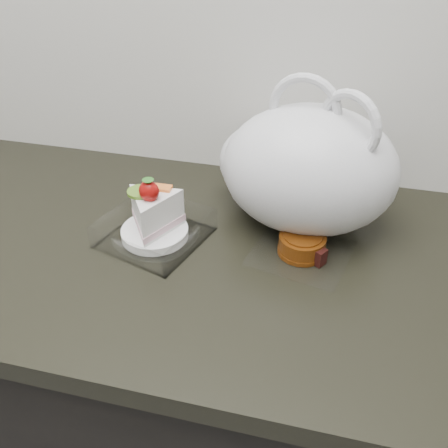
% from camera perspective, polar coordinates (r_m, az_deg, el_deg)
% --- Properties ---
extents(counter, '(2.04, 0.64, 0.90)m').
position_cam_1_polar(counter, '(1.27, -7.80, -17.97)').
color(counter, black).
rests_on(counter, ground).
extents(cake_tray, '(0.21, 0.21, 0.13)m').
position_cam_1_polar(cake_tray, '(0.93, -8.02, 0.17)').
color(cake_tray, white).
rests_on(cake_tray, counter).
extents(mooncake_wrap, '(0.20, 0.19, 0.04)m').
position_cam_1_polar(mooncake_wrap, '(0.90, 8.95, -2.53)').
color(mooncake_wrap, white).
rests_on(mooncake_wrap, counter).
extents(plastic_bag, '(0.40, 0.35, 0.29)m').
position_cam_1_polar(plastic_bag, '(0.94, 8.72, 6.39)').
color(plastic_bag, white).
rests_on(plastic_bag, counter).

